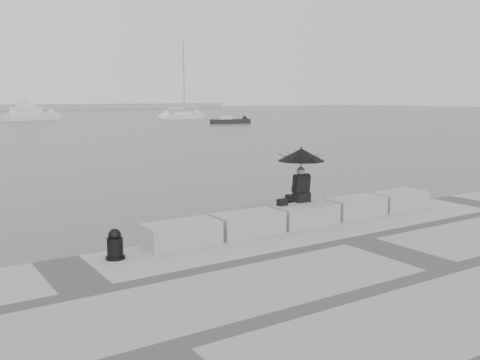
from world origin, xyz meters
TOP-DOWN VIEW (x-y plane):
  - ground at (0.00, 0.00)m, footprint 360.00×360.00m
  - stone_block_far_left at (-3.40, -0.45)m, footprint 1.60×0.80m
  - stone_block_left at (-1.70, -0.45)m, footprint 1.60×0.80m
  - stone_block_centre at (0.00, -0.45)m, footprint 1.60×0.80m
  - stone_block_right at (1.70, -0.45)m, footprint 1.60×0.80m
  - stone_block_far_right at (3.40, -0.45)m, footprint 1.60×0.80m
  - seated_person at (0.17, -0.07)m, footprint 1.21×1.21m
  - bag at (-0.53, -0.20)m, footprint 0.25×0.15m
  - mooring_bollard at (-4.92, -0.62)m, footprint 0.38×0.38m
  - sailboat_right at (32.99, 70.72)m, footprint 7.31×3.09m
  - motor_cruiser at (10.53, 79.01)m, footprint 8.95×5.12m
  - small_motorboat at (31.38, 52.97)m, footprint 5.70×2.23m

SIDE VIEW (x-z plane):
  - ground at x=0.00m, z-range 0.00..0.00m
  - small_motorboat at x=31.38m, z-range -0.23..0.87m
  - sailboat_right at x=32.99m, z-range -5.92..6.98m
  - stone_block_far_left at x=-3.40m, z-range 0.50..1.00m
  - stone_block_left at x=-1.70m, z-range 0.50..1.00m
  - stone_block_centre at x=0.00m, z-range 0.50..1.00m
  - stone_block_right at x=1.70m, z-range 0.50..1.00m
  - stone_block_far_right at x=3.40m, z-range 0.50..1.00m
  - mooring_bollard at x=-4.92m, z-range 0.45..1.06m
  - motor_cruiser at x=10.53m, z-range -1.36..3.14m
  - bag at x=-0.53m, z-range 1.00..1.16m
  - seated_person at x=0.17m, z-range 1.32..2.71m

